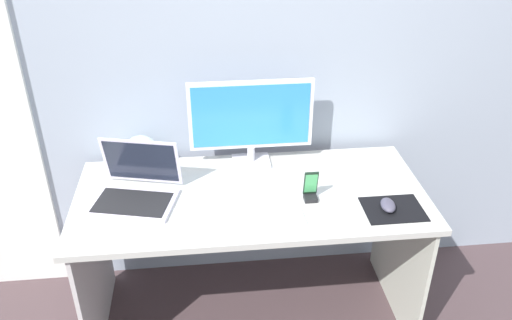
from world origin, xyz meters
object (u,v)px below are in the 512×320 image
(monitor, at_px, (251,119))
(mouse, at_px, (388,205))
(laptop, at_px, (136,188))
(fishbowl, at_px, (141,153))
(phone_in_dock, at_px, (311,190))
(keyboard_external, at_px, (253,223))

(monitor, height_order, mouse, monitor)
(laptop, distance_m, fishbowl, 0.25)
(fishbowl, bearing_deg, monitor, 0.11)
(mouse, relative_size, phone_in_dock, 0.72)
(fishbowl, distance_m, phone_in_dock, 0.81)
(fishbowl, height_order, keyboard_external, fishbowl)
(monitor, bearing_deg, laptop, -154.20)
(phone_in_dock, bearing_deg, monitor, 123.18)
(fishbowl, bearing_deg, laptop, -91.47)
(fishbowl, height_order, phone_in_dock, fishbowl)
(monitor, height_order, fishbowl, monitor)
(monitor, distance_m, phone_in_dock, 0.45)
(mouse, bearing_deg, fishbowl, 162.73)
(fishbowl, relative_size, mouse, 1.71)
(monitor, bearing_deg, fishbowl, -179.89)
(fishbowl, bearing_deg, mouse, -23.20)
(mouse, xyz_separation_m, phone_in_dock, (-0.31, 0.11, 0.03))
(fishbowl, relative_size, phone_in_dock, 1.24)
(keyboard_external, relative_size, phone_in_dock, 3.08)
(fishbowl, relative_size, keyboard_external, 0.40)
(laptop, bearing_deg, phone_in_dock, -6.72)
(phone_in_dock, bearing_deg, mouse, -19.53)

